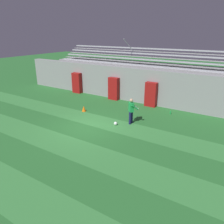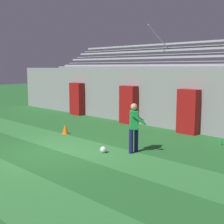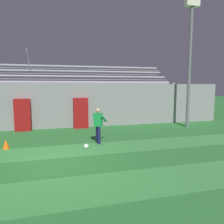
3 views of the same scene
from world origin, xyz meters
name	(u,v)px [view 1 (image 1 of 3)]	position (x,y,z in m)	size (l,w,h in m)	color
ground_plane	(86,127)	(0.00, 0.00, 0.00)	(80.00, 80.00, 0.00)	#286B2D
turf_stripe_mid	(58,143)	(0.00, -2.40, 0.00)	(28.00, 1.80, 0.01)	#38843D
turf_stripe_far	(98,121)	(0.00, 1.21, 0.00)	(28.00, 1.80, 0.01)	#38843D
back_wall	(135,85)	(0.00, 6.50, 1.40)	(24.00, 0.60, 2.80)	gray
padding_pillar_gate_left	(114,89)	(-1.72, 5.95, 0.96)	(0.92, 0.44, 1.92)	maroon
padding_pillar_gate_right	(151,94)	(1.72, 5.95, 0.96)	(0.92, 0.44, 1.92)	maroon
padding_pillar_far_left	(77,83)	(-5.89, 5.95, 0.96)	(0.92, 0.44, 1.92)	maroon
bleacher_stand	(145,80)	(0.00, 8.49, 1.50)	(18.00, 3.35, 5.03)	gray
goalkeeper	(131,109)	(2.06, 2.03, 0.95)	(0.74, 0.74, 1.67)	#19194C
soccer_ball	(116,123)	(1.36, 1.26, 0.11)	(0.22, 0.22, 0.22)	white
traffic_cone	(84,109)	(-1.96, 2.15, 0.21)	(0.30, 0.30, 0.42)	orange
water_bottle	(170,113)	(3.66, 5.05, 0.12)	(0.07, 0.07, 0.24)	green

